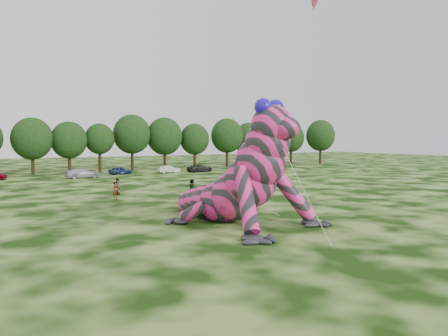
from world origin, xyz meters
The scene contains 24 objects.
ground centered at (0.00, 0.00, 0.00)m, with size 240.00×240.00×0.00m, color #16330A.
inflatable_gecko centered at (-1.82, 6.06, 4.37)m, with size 14.73×17.49×8.75m, color #EE277F, non-canonical shape.
flying_kite centered at (8.98, 9.38, 16.86)m, with size 3.10×4.87×19.22m.
tree_7 centered at (-10.08, 56.80, 4.74)m, with size 6.68×6.01×9.48m, color black, non-canonical shape.
tree_8 centered at (-4.22, 56.99, 4.47)m, with size 6.14×5.53×8.94m, color black, non-canonical shape.
tree_9 centered at (1.06, 57.35, 4.34)m, with size 5.27×4.74×8.68m, color black, non-canonical shape.
tree_10 centered at (7.40, 58.58, 5.25)m, with size 7.09×6.38×10.50m, color black, non-canonical shape.
tree_11 centered at (13.79, 58.20, 5.03)m, with size 7.01×6.31×10.07m, color black, non-canonical shape.
tree_12 centered at (20.01, 57.74, 4.49)m, with size 5.99×5.39×8.97m, color black, non-canonical shape.
tree_13 centered at (27.13, 57.13, 5.06)m, with size 6.83×6.15×10.13m, color black, non-canonical shape.
tree_14 centered at (33.46, 58.72, 4.70)m, with size 6.82×6.14×9.40m, color black, non-canonical shape.
tree_15 centered at (38.47, 57.77, 4.82)m, with size 7.17×6.45×9.63m, color black, non-canonical shape.
tree_16 centered at (45.45, 59.37, 4.69)m, with size 6.26×5.63×9.37m, color black, non-canonical shape.
tree_17 centered at (51.95, 56.66, 5.15)m, with size 6.98×6.28×10.30m, color black, non-canonical shape.
car_3 centered at (-4.18, 46.43, 0.73)m, with size 2.06×5.06×1.47m, color #AEB2B8.
car_4 centered at (2.68, 49.99, 0.65)m, with size 1.54×3.83×1.31m, color #16244C.
car_5 centered at (11.00, 49.10, 0.64)m, with size 1.35×3.86×1.27m, color silver.
car_6 centered at (16.74, 48.49, 0.66)m, with size 2.19×4.75×1.32m, color #262629.
car_7 centered at (26.08, 46.46, 0.62)m, with size 1.75×4.30×1.25m, color silver.
spectator_1 centered at (-4.77, 24.17, 0.90)m, with size 0.88×0.68×1.81m, color gray.
spectator_2 centered at (14.99, 32.75, 0.90)m, with size 1.16×0.67×1.79m, color gray.
spectator_3 centered at (15.88, 30.29, 0.85)m, with size 1.00×0.42×1.70m, color gray.
spectator_0 centered at (-5.83, 20.93, 0.89)m, with size 0.65×0.43×1.78m, color gray.
spectator_5 centered at (2.28, 20.47, 0.86)m, with size 1.59×0.51×1.72m, color gray.
Camera 1 is at (-17.14, -21.91, 6.15)m, focal length 35.00 mm.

